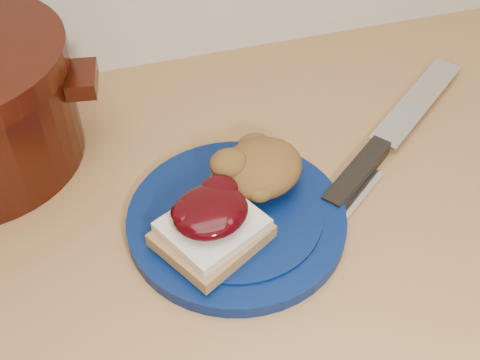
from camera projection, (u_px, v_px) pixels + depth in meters
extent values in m
cylinder|color=#041544|center=(237.00, 219.00, 0.68)|extent=(0.33, 0.33, 0.02)
cube|color=olive|center=(212.00, 236.00, 0.64)|extent=(0.14, 0.13, 0.02)
cube|color=beige|center=(212.00, 225.00, 0.63)|extent=(0.12, 0.12, 0.01)
ellipsoid|color=black|center=(210.00, 211.00, 0.62)|extent=(0.11, 0.10, 0.02)
ellipsoid|color=brown|center=(261.00, 168.00, 0.69)|extent=(0.13, 0.12, 0.05)
cube|color=black|center=(357.00, 174.00, 0.73)|extent=(0.12, 0.10, 0.02)
cube|color=silver|center=(418.00, 100.00, 0.83)|extent=(0.20, 0.17, 0.00)
cube|color=silver|center=(350.00, 209.00, 0.70)|extent=(0.13, 0.10, 0.00)
cube|color=black|center=(82.00, 79.00, 0.71)|extent=(0.04, 0.07, 0.02)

